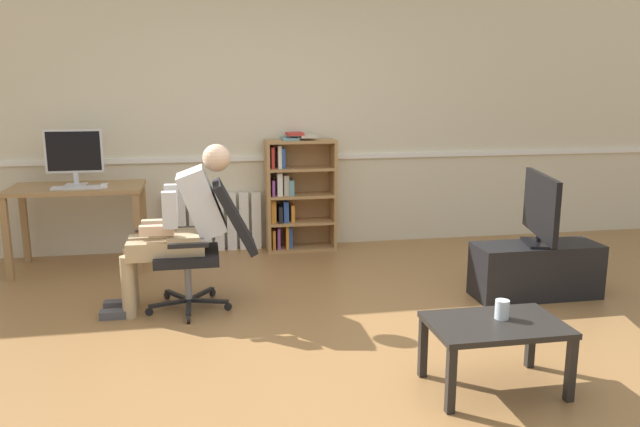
% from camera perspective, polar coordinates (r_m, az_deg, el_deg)
% --- Properties ---
extents(ground_plane, '(18.00, 18.00, 0.00)m').
position_cam_1_polar(ground_plane, '(4.05, 0.11, -12.31)').
color(ground_plane, olive).
extents(back_wall, '(12.00, 0.13, 2.70)m').
position_cam_1_polar(back_wall, '(6.32, -4.37, 9.04)').
color(back_wall, beige).
rests_on(back_wall, ground_plane).
extents(computer_desk, '(1.16, 0.63, 0.76)m').
position_cam_1_polar(computer_desk, '(5.98, -21.40, 1.27)').
color(computer_desk, '#9E7547').
rests_on(computer_desk, ground_plane).
extents(imac_monitor, '(0.50, 0.14, 0.50)m').
position_cam_1_polar(imac_monitor, '(6.00, -21.65, 5.16)').
color(imac_monitor, silver).
rests_on(imac_monitor, computer_desk).
extents(keyboard, '(0.43, 0.12, 0.02)m').
position_cam_1_polar(keyboard, '(5.82, -21.38, 2.24)').
color(keyboard, silver).
rests_on(keyboard, computer_desk).
extents(computer_mouse, '(0.06, 0.10, 0.03)m').
position_cam_1_polar(computer_mouse, '(5.80, -19.19, 2.43)').
color(computer_mouse, white).
rests_on(computer_mouse, computer_desk).
extents(bookshelf, '(0.70, 0.29, 1.18)m').
position_cam_1_polar(bookshelf, '(6.23, -2.29, 1.73)').
color(bookshelf, '#AD7F4C').
rests_on(bookshelf, ground_plane).
extents(radiator, '(0.96, 0.08, 0.58)m').
position_cam_1_polar(radiator, '(6.32, -9.80, -0.79)').
color(radiator, white).
rests_on(radiator, ground_plane).
extents(office_chair, '(0.83, 0.61, 0.96)m').
position_cam_1_polar(office_chair, '(4.66, -10.19, -2.44)').
color(office_chair, black).
rests_on(office_chair, ground_plane).
extents(person_seated, '(0.97, 0.40, 1.23)m').
position_cam_1_polar(person_seated, '(4.63, -12.67, -0.93)').
color(person_seated, tan).
rests_on(person_seated, ground_plane).
extents(tv_stand, '(0.99, 0.36, 0.43)m').
position_cam_1_polar(tv_stand, '(5.20, 19.20, -4.95)').
color(tv_stand, black).
rests_on(tv_stand, ground_plane).
extents(tv_screen, '(0.27, 0.80, 0.55)m').
position_cam_1_polar(tv_screen, '(5.08, 19.61, 0.48)').
color(tv_screen, black).
rests_on(tv_screen, tv_stand).
extents(coffee_table, '(0.73, 0.47, 0.39)m').
position_cam_1_polar(coffee_table, '(3.57, 15.81, -10.38)').
color(coffee_table, black).
rests_on(coffee_table, ground_plane).
extents(drinking_glass, '(0.08, 0.08, 0.11)m').
position_cam_1_polar(drinking_glass, '(3.59, 16.37, -8.44)').
color(drinking_glass, silver).
rests_on(drinking_glass, coffee_table).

